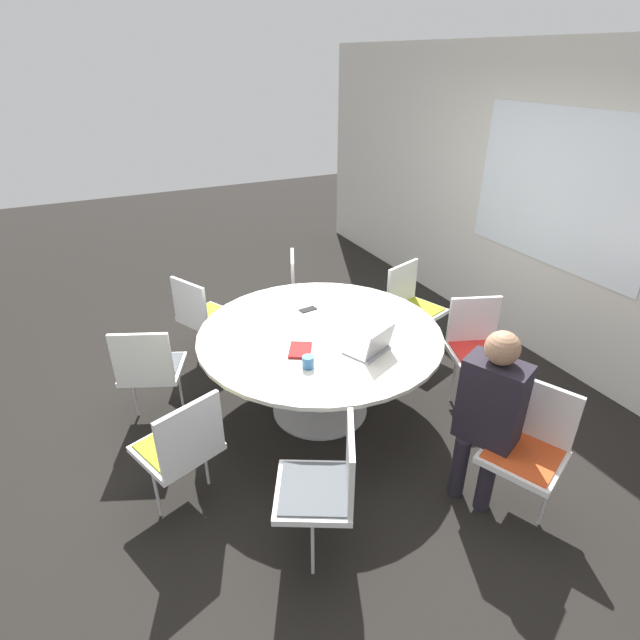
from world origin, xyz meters
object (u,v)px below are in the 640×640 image
chair_3 (306,288)px  cell_phone (308,309)px  chair_6 (182,444)px  person_0 (490,406)px  chair_4 (203,313)px  chair_1 (477,343)px  chair_2 (412,302)px  chair_5 (150,366)px  spiral_notebook (300,350)px  chair_0 (529,442)px  coffee_cup (308,362)px  laptop (372,347)px  chair_7 (326,482)px

chair_3 → cell_phone: chair_3 is taller
chair_6 → person_0: bearing=-43.4°
chair_3 → chair_4: same height
chair_1 → chair_4: (-1.49, -1.85, 0.00)m
cell_phone → chair_2: bearing=95.2°
person_0 → chair_5: bearing=22.1°
chair_4 → spiral_notebook: bearing=-10.1°
chair_0 → chair_2: bearing=-38.5°
chair_4 → chair_6: same height
chair_1 → chair_6: size_ratio=1.00×
person_0 → coffee_cup: (-0.83, -0.81, 0.06)m
chair_5 → laptop: bearing=-8.9°
chair_1 → chair_2: bearing=-67.6°
cell_phone → chair_0: bearing=19.5°
chair_3 → chair_5: same height
chair_2 → person_0: 1.83m
spiral_notebook → cell_phone: bearing=150.3°
chair_6 → coffee_cup: bearing=-13.3°
chair_0 → chair_6: bearing=40.4°
chair_1 → chair_0: bearing=83.6°
chair_2 → laptop: size_ratio=2.36×
spiral_notebook → cell_phone: (-0.56, 0.32, -0.01)m
chair_4 → chair_1: bearing=24.8°
chair_1 → chair_2: (-0.85, -0.03, 0.00)m
chair_4 → person_0: (2.34, 1.15, 0.19)m
chair_2 → chair_5: (0.03, -2.39, 0.00)m
chair_0 → chair_6: (-0.90, -1.87, 0.00)m
chair_3 → spiral_notebook: chair_3 is taller
chair_4 → person_0: size_ratio=0.71×
chair_4 → chair_5: (0.68, -0.58, 0.00)m
chair_6 → chair_7: bearing=-66.1°
chair_1 → chair_5: same height
chair_0 → laptop: 1.14m
chair_7 → person_0: bearing=-65.9°
chair_3 → chair_1: bearing=49.4°
chair_0 → chair_7: same height
chair_1 → chair_7: (0.78, -1.76, 0.00)m
chair_5 → person_0: size_ratio=0.71×
chair_0 → chair_5: same height
cell_phone → person_0: bearing=16.0°
chair_2 → cell_phone: bearing=-13.4°
chair_7 → spiral_notebook: (-0.97, 0.29, 0.23)m
chair_2 → coffee_cup: bearing=12.0°
chair_2 → coffee_cup: (0.87, -1.47, 0.26)m
coffee_cup → chair_0: bearing=44.1°
chair_3 → cell_phone: (0.83, -0.36, 0.22)m
chair_0 → coffee_cup: chair_0 is taller
chair_1 → chair_3: size_ratio=1.00×
chair_0 → spiral_notebook: size_ratio=3.34×
chair_4 → chair_7: bearing=-24.0°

